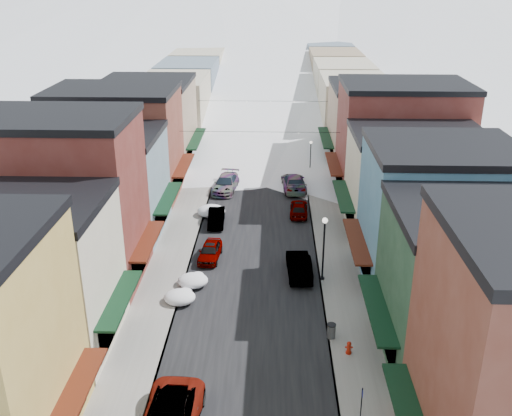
# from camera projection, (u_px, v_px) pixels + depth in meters

# --- Properties ---
(road) EXTENTS (10.00, 160.00, 0.01)m
(road) POSITION_uv_depth(u_px,v_px,m) (263.00, 138.00, 78.88)
(road) COLOR black
(road) RESTS_ON ground
(sidewalk_left) EXTENTS (3.20, 160.00, 0.15)m
(sidewalk_left) POSITION_uv_depth(u_px,v_px,m) (216.00, 137.00, 79.04)
(sidewalk_left) COLOR gray
(sidewalk_left) RESTS_ON ground
(sidewalk_right) EXTENTS (3.20, 160.00, 0.15)m
(sidewalk_right) POSITION_uv_depth(u_px,v_px,m) (311.00, 138.00, 78.65)
(sidewalk_right) COLOR gray
(sidewalk_right) RESTS_ON ground
(curb_left) EXTENTS (0.10, 160.00, 0.15)m
(curb_left) POSITION_uv_depth(u_px,v_px,m) (227.00, 137.00, 79.00)
(curb_left) COLOR slate
(curb_left) RESTS_ON ground
(curb_right) EXTENTS (0.10, 160.00, 0.15)m
(curb_right) POSITION_uv_depth(u_px,v_px,m) (300.00, 138.00, 78.70)
(curb_right) COLOR slate
(curb_right) RESTS_ON ground
(bldg_l_cream) EXTENTS (11.30, 8.20, 9.50)m
(bldg_l_cream) POSITION_uv_depth(u_px,v_px,m) (24.00, 275.00, 33.59)
(bldg_l_cream) COLOR beige
(bldg_l_cream) RESTS_ON ground
(bldg_l_brick_near) EXTENTS (12.30, 8.20, 12.50)m
(bldg_l_brick_near) POSITION_uv_depth(u_px,v_px,m) (59.00, 201.00, 40.42)
(bldg_l_brick_near) COLOR maroon
(bldg_l_brick_near) RESTS_ON ground
(bldg_l_grayblue) EXTENTS (11.30, 9.20, 9.00)m
(bldg_l_grayblue) POSITION_uv_depth(u_px,v_px,m) (103.00, 183.00, 48.92)
(bldg_l_grayblue) COLOR gray
(bldg_l_grayblue) RESTS_ON ground
(bldg_l_brick_far) EXTENTS (13.30, 9.20, 11.00)m
(bldg_l_brick_far) POSITION_uv_depth(u_px,v_px,m) (117.00, 143.00, 56.88)
(bldg_l_brick_far) COLOR brown
(bldg_l_brick_far) RESTS_ON ground
(bldg_l_tan) EXTENTS (11.30, 11.20, 10.00)m
(bldg_l_tan) POSITION_uv_depth(u_px,v_px,m) (148.00, 123.00, 66.27)
(bldg_l_tan) COLOR tan
(bldg_l_tan) RESTS_ON ground
(bldg_r_green) EXTENTS (11.30, 9.20, 9.50)m
(bldg_r_green) POSITION_uv_depth(u_px,v_px,m) (478.00, 286.00, 32.35)
(bldg_r_green) COLOR #1F4029
(bldg_r_green) RESTS_ON ground
(bldg_r_blue) EXTENTS (11.30, 9.20, 10.50)m
(bldg_r_blue) POSITION_uv_depth(u_px,v_px,m) (438.00, 216.00, 40.47)
(bldg_r_blue) COLOR teal
(bldg_r_blue) RESTS_ON ground
(bldg_r_cream) EXTENTS (12.30, 9.20, 9.00)m
(bldg_r_cream) POSITION_uv_depth(u_px,v_px,m) (415.00, 182.00, 49.05)
(bldg_r_cream) COLOR beige
(bldg_r_cream) RESTS_ON ground
(bldg_r_brick_far) EXTENTS (13.30, 9.20, 11.50)m
(bldg_r_brick_far) POSITION_uv_depth(u_px,v_px,m) (401.00, 140.00, 56.86)
(bldg_r_brick_far) COLOR maroon
(bldg_r_brick_far) RESTS_ON ground
(bldg_r_tan) EXTENTS (11.30, 11.20, 9.50)m
(bldg_r_tan) POSITION_uv_depth(u_px,v_px,m) (374.00, 125.00, 66.51)
(bldg_r_tan) COLOR tan
(bldg_r_tan) RESTS_ON ground
(distant_blocks) EXTENTS (34.00, 55.00, 8.00)m
(distant_blocks) POSITION_uv_depth(u_px,v_px,m) (266.00, 80.00, 98.58)
(distant_blocks) COLOR gray
(distant_blocks) RESTS_ON ground
(overhead_cables) EXTENTS (16.40, 15.04, 0.04)m
(overhead_cables) POSITION_uv_depth(u_px,v_px,m) (261.00, 115.00, 64.96)
(overhead_cables) COLOR black
(overhead_cables) RESTS_ON ground
(car_silver_sedan) EXTENTS (1.87, 4.03, 1.34)m
(car_silver_sedan) POSITION_uv_depth(u_px,v_px,m) (210.00, 251.00, 45.46)
(car_silver_sedan) COLOR #AAAEB3
(car_silver_sedan) RESTS_ON ground
(car_dark_hatch) EXTENTS (1.59, 4.09, 1.33)m
(car_dark_hatch) POSITION_uv_depth(u_px,v_px,m) (216.00, 217.00, 51.73)
(car_dark_hatch) COLOR black
(car_dark_hatch) RESTS_ON ground
(car_silver_wagon) EXTENTS (2.86, 5.71, 1.59)m
(car_silver_wagon) POSITION_uv_depth(u_px,v_px,m) (226.00, 183.00, 59.64)
(car_silver_wagon) COLOR gray
(car_silver_wagon) RESTS_ON ground
(car_green_sedan) EXTENTS (1.95, 4.95, 1.60)m
(car_green_sedan) POSITION_uv_depth(u_px,v_px,m) (299.00, 265.00, 42.98)
(car_green_sedan) COLOR black
(car_green_sedan) RESTS_ON ground
(car_gray_suv) EXTENTS (1.85, 4.17, 1.39)m
(car_gray_suv) POSITION_uv_depth(u_px,v_px,m) (299.00, 208.00, 53.66)
(car_gray_suv) COLOR #94959C
(car_gray_suv) RESTS_ON ground
(car_black_sedan) EXTENTS (2.76, 5.94, 1.68)m
(car_black_sedan) POSITION_uv_depth(u_px,v_px,m) (294.00, 182.00, 59.87)
(car_black_sedan) COLOR black
(car_black_sedan) RESTS_ON ground
(car_lane_silver) EXTENTS (1.97, 4.35, 1.45)m
(car_lane_silver) POSITION_uv_depth(u_px,v_px,m) (253.00, 144.00, 73.45)
(car_lane_silver) COLOR #9C9EA4
(car_lane_silver) RESTS_ON ground
(car_lane_white) EXTENTS (2.31, 4.90, 1.35)m
(car_lane_white) POSITION_uv_depth(u_px,v_px,m) (268.00, 121.00, 85.07)
(car_lane_white) COLOR white
(car_lane_white) RESTS_ON ground
(fire_hydrant) EXTENTS (0.47, 0.36, 0.81)m
(fire_hydrant) POSITION_uv_depth(u_px,v_px,m) (349.00, 348.00, 33.99)
(fire_hydrant) COLOR #AA1B09
(fire_hydrant) RESTS_ON sidewalk_right
(parking_sign) EXTENTS (0.06, 0.29, 2.10)m
(parking_sign) POSITION_uv_depth(u_px,v_px,m) (362.00, 402.00, 28.48)
(parking_sign) COLOR black
(parking_sign) RESTS_ON sidewalk_right
(trash_can) EXTENTS (0.57, 0.57, 0.96)m
(trash_can) POSITION_uv_depth(u_px,v_px,m) (331.00, 331.00, 35.42)
(trash_can) COLOR #57595C
(trash_can) RESTS_ON sidewalk_right
(streetlamp_near) EXTENTS (0.41, 0.41, 4.95)m
(streetlamp_near) POSITION_uv_depth(u_px,v_px,m) (324.00, 241.00, 41.21)
(streetlamp_near) COLOR black
(streetlamp_near) RESTS_ON sidewalk_right
(streetlamp_far) EXTENTS (0.32, 0.32, 3.82)m
(streetlamp_far) POSITION_uv_depth(u_px,v_px,m) (311.00, 153.00, 63.59)
(streetlamp_far) COLOR black
(streetlamp_far) RESTS_ON sidewalk_right
(snow_pile_near) EXTENTS (2.18, 2.54, 0.92)m
(snow_pile_near) POSITION_uv_depth(u_px,v_px,m) (180.00, 297.00, 39.51)
(snow_pile_near) COLOR white
(snow_pile_near) RESTS_ON ground
(snow_pile_mid) EXTENTS (2.22, 2.57, 0.94)m
(snow_pile_mid) POSITION_uv_depth(u_px,v_px,m) (193.00, 280.00, 41.62)
(snow_pile_mid) COLOR white
(snow_pile_mid) RESTS_ON ground
(snow_pile_far) EXTENTS (2.62, 2.81, 1.11)m
(snow_pile_far) POSITION_uv_depth(u_px,v_px,m) (212.00, 211.00, 53.48)
(snow_pile_far) COLOR white
(snow_pile_far) RESTS_ON ground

